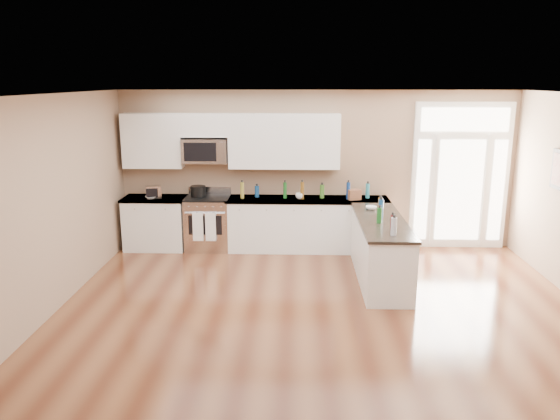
# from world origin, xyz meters

# --- Properties ---
(ground) EXTENTS (8.00, 8.00, 0.00)m
(ground) POSITION_xyz_m (0.00, 0.00, 0.00)
(ground) COLOR #532817
(room_shell) EXTENTS (8.00, 8.00, 8.00)m
(room_shell) POSITION_xyz_m (0.00, 0.00, 1.71)
(room_shell) COLOR #97795F
(room_shell) RESTS_ON ground
(back_cabinet_left) EXTENTS (1.10, 0.66, 0.94)m
(back_cabinet_left) POSITION_xyz_m (-2.87, 3.69, 0.44)
(back_cabinet_left) COLOR white
(back_cabinet_left) RESTS_ON ground
(back_cabinet_right) EXTENTS (2.85, 0.66, 0.94)m
(back_cabinet_right) POSITION_xyz_m (-0.16, 3.69, 0.44)
(back_cabinet_right) COLOR white
(back_cabinet_right) RESTS_ON ground
(peninsula_cabinet) EXTENTS (0.69, 2.32, 0.94)m
(peninsula_cabinet) POSITION_xyz_m (0.93, 2.24, 0.43)
(peninsula_cabinet) COLOR white
(peninsula_cabinet) RESTS_ON ground
(upper_cabinet_left) EXTENTS (1.04, 0.33, 0.95)m
(upper_cabinet_left) POSITION_xyz_m (-2.88, 3.83, 1.93)
(upper_cabinet_left) COLOR white
(upper_cabinet_left) RESTS_ON room_shell
(upper_cabinet_right) EXTENTS (1.94, 0.33, 0.95)m
(upper_cabinet_right) POSITION_xyz_m (-0.57, 3.83, 1.93)
(upper_cabinet_right) COLOR white
(upper_cabinet_right) RESTS_ON room_shell
(upper_cabinet_short) EXTENTS (0.82, 0.33, 0.40)m
(upper_cabinet_short) POSITION_xyz_m (-1.95, 3.83, 2.20)
(upper_cabinet_short) COLOR white
(upper_cabinet_short) RESTS_ON room_shell
(microwave) EXTENTS (0.78, 0.41, 0.42)m
(microwave) POSITION_xyz_m (-1.95, 3.80, 1.76)
(microwave) COLOR silver
(microwave) RESTS_ON room_shell
(entry_door) EXTENTS (1.70, 0.10, 2.60)m
(entry_door) POSITION_xyz_m (2.55, 3.95, 1.30)
(entry_door) COLOR white
(entry_door) RESTS_ON ground
(kitchen_range) EXTENTS (0.77, 0.69, 1.08)m
(kitchen_range) POSITION_xyz_m (-1.92, 3.69, 0.48)
(kitchen_range) COLOR silver
(kitchen_range) RESTS_ON ground
(stockpot) EXTENTS (0.35, 0.35, 0.21)m
(stockpot) POSITION_xyz_m (-2.09, 3.73, 1.05)
(stockpot) COLOR black
(stockpot) RESTS_ON kitchen_range
(toaster_oven) EXTENTS (0.31, 0.27, 0.22)m
(toaster_oven) POSITION_xyz_m (-2.86, 3.63, 1.05)
(toaster_oven) COLOR silver
(toaster_oven) RESTS_ON back_cabinet_left
(cardboard_box) EXTENTS (0.26, 0.22, 0.18)m
(cardboard_box) POSITION_xyz_m (0.65, 3.62, 1.03)
(cardboard_box) COLOR brown
(cardboard_box) RESTS_ON back_cabinet_right
(bowl_left) EXTENTS (0.24, 0.24, 0.05)m
(bowl_left) POSITION_xyz_m (-2.90, 3.56, 0.96)
(bowl_left) COLOR white
(bowl_left) RESTS_ON back_cabinet_left
(bowl_peninsula) EXTENTS (0.18, 0.18, 0.05)m
(bowl_peninsula) POSITION_xyz_m (0.85, 2.88, 0.97)
(bowl_peninsula) COLOR white
(bowl_peninsula) RESTS_ON peninsula_cabinet
(cup_counter) EXTENTS (0.17, 0.17, 0.10)m
(cup_counter) POSITION_xyz_m (-0.30, 3.64, 0.99)
(cup_counter) COLOR white
(cup_counter) RESTS_ON back_cabinet_right
(counter_bottles) EXTENTS (2.36, 2.44, 0.30)m
(counter_bottles) POSITION_xyz_m (0.28, 3.00, 1.07)
(counter_bottles) COLOR #19591E
(counter_bottles) RESTS_ON back_cabinet_right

